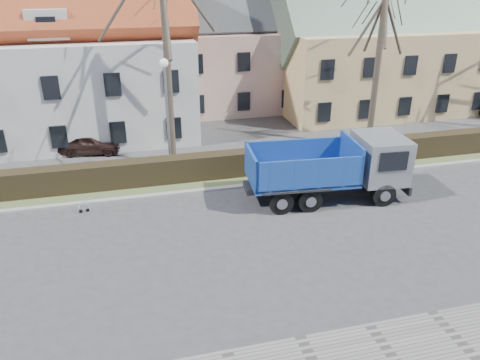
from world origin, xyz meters
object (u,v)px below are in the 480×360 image
object	(u,v)px
dump_truck	(322,169)
parked_car_a	(89,144)
cart_frame	(79,207)
streetlight	(168,119)

from	to	relation	value
dump_truck	parked_car_a	distance (m)	14.06
dump_truck	parked_car_a	world-z (taller)	dump_truck
cart_frame	parked_car_a	xyz separation A→B (m)	(0.15, 7.64, 0.30)
streetlight	cart_frame	world-z (taller)	streetlight
dump_truck	streetlight	world-z (taller)	streetlight
cart_frame	parked_car_a	size ratio (longest dim) A/B	0.19
dump_truck	parked_car_a	bearing A→B (deg)	145.36
parked_car_a	dump_truck	bearing A→B (deg)	-120.16
dump_truck	streetlight	distance (m)	8.10
dump_truck	cart_frame	distance (m)	11.13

